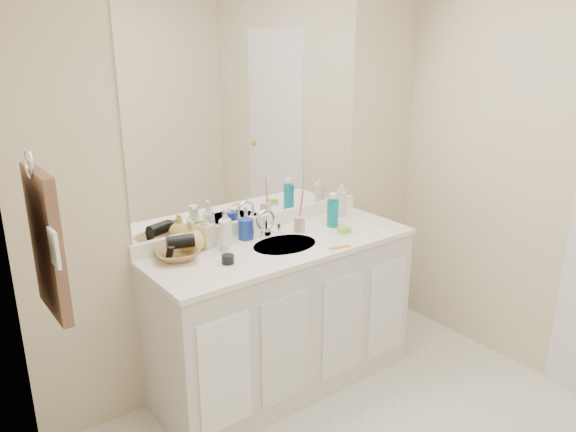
% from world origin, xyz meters
% --- Properties ---
extents(wall_back, '(2.60, 0.02, 2.40)m').
position_xyz_m(wall_back, '(0.00, 1.30, 1.20)').
color(wall_back, beige).
rests_on(wall_back, floor).
extents(wall_left, '(0.02, 2.60, 2.40)m').
position_xyz_m(wall_left, '(-1.30, 0.00, 1.20)').
color(wall_left, beige).
rests_on(wall_left, floor).
extents(vanity_cabinet, '(1.50, 0.55, 0.85)m').
position_xyz_m(vanity_cabinet, '(0.00, 1.02, 0.42)').
color(vanity_cabinet, silver).
rests_on(vanity_cabinet, floor).
extents(countertop, '(1.52, 0.57, 0.03)m').
position_xyz_m(countertop, '(0.00, 1.02, 0.86)').
color(countertop, white).
rests_on(countertop, vanity_cabinet).
extents(backsplash, '(1.52, 0.03, 0.08)m').
position_xyz_m(backsplash, '(0.00, 1.29, 0.92)').
color(backsplash, white).
rests_on(backsplash, countertop).
extents(sink_basin, '(0.37, 0.37, 0.02)m').
position_xyz_m(sink_basin, '(0.00, 1.00, 0.87)').
color(sink_basin, beige).
rests_on(sink_basin, countertop).
extents(faucet, '(0.02, 0.02, 0.11)m').
position_xyz_m(faucet, '(0.00, 1.18, 0.94)').
color(faucet, silver).
rests_on(faucet, countertop).
extents(mirror, '(1.48, 0.01, 1.20)m').
position_xyz_m(mirror, '(0.00, 1.29, 1.56)').
color(mirror, white).
rests_on(mirror, wall_back).
extents(blue_mug, '(0.11, 0.11, 0.12)m').
position_xyz_m(blue_mug, '(-0.12, 1.20, 0.94)').
color(blue_mug, navy).
rests_on(blue_mug, countertop).
extents(tan_cup, '(0.07, 0.07, 0.09)m').
position_xyz_m(tan_cup, '(0.19, 1.12, 0.92)').
color(tan_cup, '#CEAD91').
rests_on(tan_cup, countertop).
extents(toothbrush, '(0.02, 0.04, 0.19)m').
position_xyz_m(toothbrush, '(0.20, 1.12, 1.03)').
color(toothbrush, '#F4407B').
rests_on(toothbrush, tan_cup).
extents(mouthwash_bottle, '(0.08, 0.08, 0.16)m').
position_xyz_m(mouthwash_bottle, '(0.40, 1.07, 0.96)').
color(mouthwash_bottle, '#0A7582').
rests_on(mouthwash_bottle, countertop).
extents(clear_pump_bottle, '(0.08, 0.08, 0.16)m').
position_xyz_m(clear_pump_bottle, '(0.57, 1.18, 0.96)').
color(clear_pump_bottle, silver).
rests_on(clear_pump_bottle, countertop).
extents(soap_dish, '(0.10, 0.09, 0.01)m').
position_xyz_m(soap_dish, '(0.37, 0.93, 0.89)').
color(soap_dish, white).
rests_on(soap_dish, countertop).
extents(green_soap, '(0.07, 0.05, 0.02)m').
position_xyz_m(green_soap, '(0.37, 0.93, 0.90)').
color(green_soap, '#7ACD32').
rests_on(green_soap, soap_dish).
extents(orange_comb, '(0.13, 0.06, 0.01)m').
position_xyz_m(orange_comb, '(0.21, 0.79, 0.88)').
color(orange_comb, orange).
rests_on(orange_comb, countertop).
extents(dark_jar, '(0.07, 0.07, 0.04)m').
position_xyz_m(dark_jar, '(-0.38, 0.97, 0.90)').
color(dark_jar, black).
rests_on(dark_jar, countertop).
extents(extra_white_bottle, '(0.06, 0.06, 0.16)m').
position_xyz_m(extra_white_bottle, '(-0.31, 1.12, 0.96)').
color(extra_white_bottle, silver).
rests_on(extra_white_bottle, countertop).
extents(soap_bottle_white, '(0.09, 0.10, 0.20)m').
position_xyz_m(soap_bottle_white, '(-0.25, 1.20, 0.98)').
color(soap_bottle_white, silver).
rests_on(soap_bottle_white, countertop).
extents(soap_bottle_cream, '(0.11, 0.11, 0.19)m').
position_xyz_m(soap_bottle_cream, '(-0.36, 1.23, 0.97)').
color(soap_bottle_cream, beige).
rests_on(soap_bottle_cream, countertop).
extents(soap_bottle_yellow, '(0.15, 0.15, 0.16)m').
position_xyz_m(soap_bottle_yellow, '(-0.44, 1.22, 0.96)').
color(soap_bottle_yellow, '#D8B954').
rests_on(soap_bottle_yellow, countertop).
extents(wicker_basket, '(0.27, 0.27, 0.05)m').
position_xyz_m(wicker_basket, '(-0.56, 1.17, 0.91)').
color(wicker_basket, olive).
rests_on(wicker_basket, countertop).
extents(hair_dryer, '(0.15, 0.11, 0.07)m').
position_xyz_m(hair_dryer, '(-0.54, 1.17, 0.97)').
color(hair_dryer, black).
rests_on(hair_dryer, wicker_basket).
extents(towel_ring, '(0.01, 0.11, 0.11)m').
position_xyz_m(towel_ring, '(-1.27, 0.77, 1.55)').
color(towel_ring, silver).
rests_on(towel_ring, wall_left).
extents(hand_towel, '(0.04, 0.32, 0.55)m').
position_xyz_m(hand_towel, '(-1.25, 0.77, 1.25)').
color(hand_towel, '#483227').
rests_on(hand_towel, towel_ring).
extents(switch_plate, '(0.01, 0.08, 0.13)m').
position_xyz_m(switch_plate, '(-1.27, 0.57, 1.30)').
color(switch_plate, white).
rests_on(switch_plate, wall_left).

